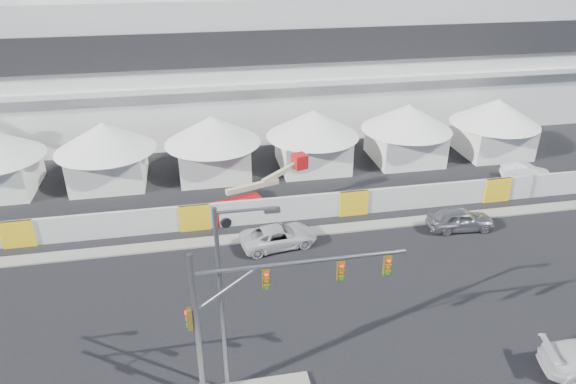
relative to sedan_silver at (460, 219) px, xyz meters
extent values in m
plane|color=black|center=(-13.03, -10.92, -0.82)|extent=(160.00, 160.00, 0.00)
cube|color=gray|center=(6.97, 1.58, -0.76)|extent=(80.00, 1.20, 0.12)
cube|color=silver|center=(-5.03, 31.08, 6.18)|extent=(80.00, 24.00, 14.00)
cube|color=black|center=(-5.03, 18.93, 8.98)|extent=(68.00, 0.30, 3.20)
cube|color=silver|center=(-5.03, 18.68, 5.48)|extent=(72.00, 0.80, 0.50)
cube|color=white|center=(-26.03, 13.08, 0.68)|extent=(6.00, 6.00, 3.00)
cone|color=white|center=(-26.03, 13.08, 3.38)|extent=(8.40, 8.40, 2.40)
cube|color=white|center=(-17.03, 13.08, 0.68)|extent=(6.00, 6.00, 3.00)
cone|color=white|center=(-17.03, 13.08, 3.38)|extent=(8.40, 8.40, 2.40)
cube|color=white|center=(-8.03, 13.08, 0.68)|extent=(6.00, 6.00, 3.00)
cone|color=white|center=(-8.03, 13.08, 3.38)|extent=(8.40, 8.40, 2.40)
cube|color=white|center=(0.97, 13.08, 0.68)|extent=(6.00, 6.00, 3.00)
cone|color=white|center=(0.97, 13.08, 3.38)|extent=(8.40, 8.40, 2.40)
cube|color=white|center=(9.97, 13.08, 0.68)|extent=(6.00, 6.00, 3.00)
cone|color=white|center=(9.97, 13.08, 3.38)|extent=(8.40, 8.40, 2.40)
cube|color=silver|center=(-7.03, 3.58, 0.18)|extent=(70.00, 0.25, 2.00)
imported|color=#9C9CA0|center=(0.00, 0.00, 0.00)|extent=(2.24, 4.91, 1.63)
imported|color=silver|center=(-13.40, 0.29, -0.08)|extent=(3.22, 5.63, 1.48)
imported|color=white|center=(9.73, 6.74, -0.13)|extent=(2.88, 4.42, 1.38)
cylinder|color=slate|center=(-19.09, -11.92, 3.27)|extent=(0.26, 0.26, 7.88)
cylinder|color=slate|center=(-14.47, -11.92, 6.23)|extent=(9.24, 0.18, 0.18)
cube|color=#594714|center=(-16.02, -11.92, 5.58)|extent=(0.32, 0.22, 1.05)
cube|color=#594714|center=(-12.74, -11.92, 5.58)|extent=(0.32, 0.22, 1.05)
cube|color=#594714|center=(-10.61, -11.92, 5.58)|extent=(0.32, 0.22, 1.05)
cube|color=#594714|center=(-19.36, -11.92, 3.93)|extent=(0.22, 0.32, 1.05)
cylinder|color=gray|center=(-17.96, -11.72, 4.21)|extent=(0.20, 0.20, 9.75)
cylinder|color=gray|center=(-16.77, -11.72, 8.87)|extent=(2.38, 0.13, 0.13)
cube|color=gray|center=(-15.69, -11.72, 8.76)|extent=(0.65, 0.27, 0.16)
cube|color=red|center=(-15.83, 4.86, -0.19)|extent=(4.44, 2.95, 1.25)
cube|color=beige|center=(-14.47, 4.86, 1.45)|extent=(4.23, 1.67, 0.40)
cube|color=beige|center=(-11.98, 4.86, 2.13)|extent=(3.29, 1.32, 1.37)
cube|color=red|center=(-10.40, 4.86, 2.70)|extent=(1.28, 1.28, 1.13)
camera|label=1|loc=(-18.41, -29.46, 18.71)|focal=32.00mm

